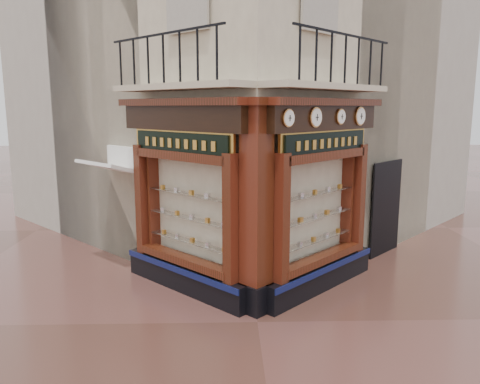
{
  "coord_description": "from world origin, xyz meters",
  "views": [
    {
      "loc": [
        -0.52,
        -7.84,
        3.8
      ],
      "look_at": [
        -0.26,
        2.0,
        2.02
      ],
      "focal_mm": 35.0,
      "sensor_mm": 36.0,
      "label": 1
    }
  ],
  "objects_px": {
    "corner_pilaster": "(256,210)",
    "clock_b": "(316,117)",
    "clock_c": "(341,117)",
    "awning": "(115,267)",
    "signboard_left": "(180,143)",
    "clock_a": "(288,118)",
    "clock_d": "(360,116)",
    "signboard_right": "(326,143)"
  },
  "relations": [
    {
      "from": "corner_pilaster",
      "to": "signboard_right",
      "type": "xyz_separation_m",
      "value": [
        1.46,
        1.01,
        1.15
      ]
    },
    {
      "from": "clock_b",
      "to": "signboard_right",
      "type": "relative_size",
      "value": 0.18
    },
    {
      "from": "clock_b",
      "to": "clock_d",
      "type": "distance_m",
      "value": 1.66
    },
    {
      "from": "clock_c",
      "to": "clock_a",
      "type": "bearing_deg",
      "value": -180.0
    },
    {
      "from": "clock_c",
      "to": "clock_b",
      "type": "bearing_deg",
      "value": -180.0
    },
    {
      "from": "clock_a",
      "to": "signboard_left",
      "type": "distance_m",
      "value": 2.34
    },
    {
      "from": "clock_d",
      "to": "awning",
      "type": "height_order",
      "value": "clock_d"
    },
    {
      "from": "clock_a",
      "to": "clock_b",
      "type": "distance_m",
      "value": 0.84
    },
    {
      "from": "clock_b",
      "to": "clock_d",
      "type": "xyz_separation_m",
      "value": [
        1.17,
        1.17,
        -0.0
      ]
    },
    {
      "from": "corner_pilaster",
      "to": "signboard_left",
      "type": "distance_m",
      "value": 2.12
    },
    {
      "from": "clock_b",
      "to": "signboard_left",
      "type": "xyz_separation_m",
      "value": [
        -2.6,
        0.47,
        -0.52
      ]
    },
    {
      "from": "clock_d",
      "to": "signboard_left",
      "type": "height_order",
      "value": "clock_d"
    },
    {
      "from": "awning",
      "to": "clock_c",
      "type": "bearing_deg",
      "value": -150.43
    },
    {
      "from": "corner_pilaster",
      "to": "signboard_left",
      "type": "relative_size",
      "value": 1.85
    },
    {
      "from": "clock_a",
      "to": "clock_b",
      "type": "height_order",
      "value": "clock_b"
    },
    {
      "from": "clock_a",
      "to": "clock_c",
      "type": "xyz_separation_m",
      "value": [
        1.22,
        1.22,
        -0.0
      ]
    },
    {
      "from": "clock_a",
      "to": "signboard_left",
      "type": "xyz_separation_m",
      "value": [
        -2.01,
        1.07,
        -0.52
      ]
    },
    {
      "from": "corner_pilaster",
      "to": "signboard_right",
      "type": "distance_m",
      "value": 2.12
    },
    {
      "from": "clock_a",
      "to": "signboard_right",
      "type": "relative_size",
      "value": 0.15
    },
    {
      "from": "clock_b",
      "to": "signboard_right",
      "type": "height_order",
      "value": "clock_b"
    },
    {
      "from": "clock_d",
      "to": "signboard_right",
      "type": "distance_m",
      "value": 1.22
    },
    {
      "from": "awning",
      "to": "clock_d",
      "type": "bearing_deg",
      "value": -143.53
    },
    {
      "from": "clock_a",
      "to": "signboard_left",
      "type": "relative_size",
      "value": 0.15
    },
    {
      "from": "clock_c",
      "to": "clock_d",
      "type": "height_order",
      "value": "clock_d"
    },
    {
      "from": "corner_pilaster",
      "to": "clock_d",
      "type": "distance_m",
      "value": 3.33
    },
    {
      "from": "clock_b",
      "to": "corner_pilaster",
      "type": "bearing_deg",
      "value": 160.25
    },
    {
      "from": "clock_c",
      "to": "clock_d",
      "type": "relative_size",
      "value": 0.79
    },
    {
      "from": "signboard_right",
      "to": "awning",
      "type": "bearing_deg",
      "value": 116.96
    },
    {
      "from": "clock_b",
      "to": "awning",
      "type": "height_order",
      "value": "clock_b"
    },
    {
      "from": "clock_a",
      "to": "clock_d",
      "type": "bearing_deg",
      "value": 0.0
    },
    {
      "from": "clock_a",
      "to": "signboard_right",
      "type": "distance_m",
      "value": 1.5
    },
    {
      "from": "signboard_right",
      "to": "clock_d",
      "type": "bearing_deg",
      "value": -5.73
    },
    {
      "from": "corner_pilaster",
      "to": "clock_c",
      "type": "height_order",
      "value": "corner_pilaster"
    },
    {
      "from": "clock_c",
      "to": "signboard_left",
      "type": "height_order",
      "value": "clock_c"
    },
    {
      "from": "signboard_left",
      "to": "clock_b",
      "type": "bearing_deg",
      "value": -145.33
    },
    {
      "from": "signboard_right",
      "to": "signboard_left",
      "type": "bearing_deg",
      "value": 135.0
    },
    {
      "from": "clock_d",
      "to": "corner_pilaster",
      "type": "bearing_deg",
      "value": 171.48
    },
    {
      "from": "signboard_left",
      "to": "signboard_right",
      "type": "xyz_separation_m",
      "value": [
        2.92,
        0.0,
        0.0
      ]
    },
    {
      "from": "clock_c",
      "to": "signboard_left",
      "type": "bearing_deg",
      "value": 137.66
    },
    {
      "from": "clock_c",
      "to": "awning",
      "type": "bearing_deg",
      "value": 119.57
    },
    {
      "from": "clock_a",
      "to": "awning",
      "type": "height_order",
      "value": "clock_a"
    },
    {
      "from": "corner_pilaster",
      "to": "clock_b",
      "type": "height_order",
      "value": "corner_pilaster"
    }
  ]
}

